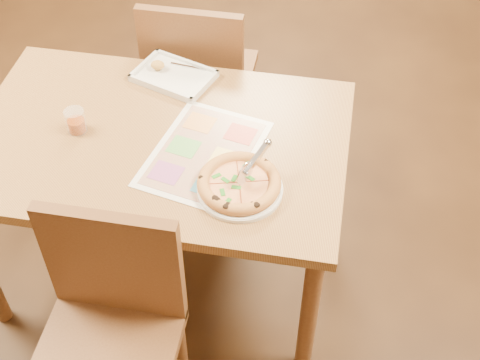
% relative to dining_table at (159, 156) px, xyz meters
% --- Properties ---
extents(dining_table, '(1.30, 0.85, 0.72)m').
position_rel_dining_table_xyz_m(dining_table, '(0.00, 0.00, 0.00)').
color(dining_table, olive).
rests_on(dining_table, ground).
extents(chair_near, '(0.42, 0.42, 0.47)m').
position_rel_dining_table_xyz_m(chair_near, '(0.00, -0.60, -0.07)').
color(chair_near, brown).
rests_on(chair_near, ground).
extents(chair_far, '(0.42, 0.42, 0.47)m').
position_rel_dining_table_xyz_m(chair_far, '(-0.00, 0.60, -0.07)').
color(chair_far, brown).
rests_on(chair_far, ground).
extents(plate, '(0.34, 0.34, 0.01)m').
position_rel_dining_table_xyz_m(plate, '(0.32, -0.19, 0.09)').
color(plate, silver).
rests_on(plate, dining_table).
extents(pizza, '(0.27, 0.27, 0.04)m').
position_rel_dining_table_xyz_m(pizza, '(0.32, -0.18, 0.11)').
color(pizza, '#D78A49').
rests_on(pizza, plate).
extents(pizza_cutter, '(0.08, 0.15, 0.09)m').
position_rel_dining_table_xyz_m(pizza_cutter, '(0.36, -0.15, 0.17)').
color(pizza_cutter, silver).
rests_on(pizza_cutter, pizza).
extents(appetizer_tray, '(0.33, 0.28, 0.05)m').
position_rel_dining_table_xyz_m(appetizer_tray, '(-0.03, 0.33, 0.10)').
color(appetizer_tray, silver).
rests_on(appetizer_tray, dining_table).
extents(glass_tumbler, '(0.07, 0.07, 0.09)m').
position_rel_dining_table_xyz_m(glass_tumbler, '(-0.28, -0.01, 0.12)').
color(glass_tumbler, '#8E370A').
rests_on(glass_tumbler, dining_table).
extents(menu, '(0.42, 0.52, 0.00)m').
position_rel_dining_table_xyz_m(menu, '(0.18, -0.05, 0.09)').
color(menu, silver).
rests_on(menu, dining_table).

